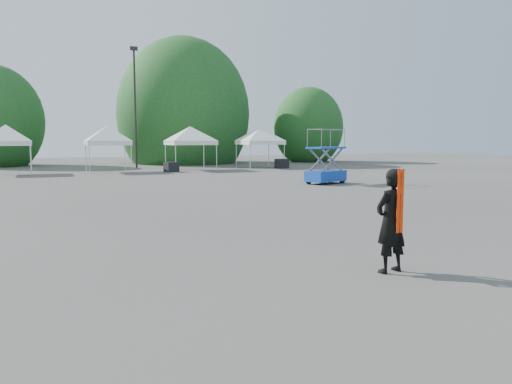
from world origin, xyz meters
name	(u,v)px	position (x,y,z in m)	size (l,w,h in m)	color
ground	(264,247)	(0.00, 0.00, 0.00)	(120.00, 120.00, 0.00)	#474442
light_pole_east	(135,100)	(3.00, 32.00, 5.52)	(0.60, 0.25, 9.80)	black
tree_mid_e	(184,114)	(9.00, 39.00, 4.84)	(5.12, 5.12, 7.79)	#382314
tree_far_e	(308,127)	(22.00, 37.00, 3.63)	(3.84, 3.84, 5.84)	#382314
tent_d	(6,129)	(-6.34, 27.69, 3.06)	(4.37, 4.37, 3.88)	silver
tent_e	(107,129)	(0.17, 27.39, 3.06)	(4.25, 4.25, 3.88)	silver
tent_f	(190,130)	(6.26, 27.34, 3.06)	(4.71, 4.71, 3.88)	silver
tent_g	(260,131)	(12.45, 28.19, 3.06)	(4.54, 4.54, 3.88)	silver
man	(391,221)	(1.18, -2.73, 0.92)	(0.74, 0.56, 1.83)	black
scissor_lift	(326,156)	(9.51, 13.01, 1.45)	(2.48, 1.82, 2.88)	#0B4092
crate_mid	(171,167)	(4.38, 25.79, 0.36)	(0.92, 0.72, 0.72)	black
crate_east	(282,164)	(13.85, 26.89, 0.38)	(0.98, 0.77, 0.77)	black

